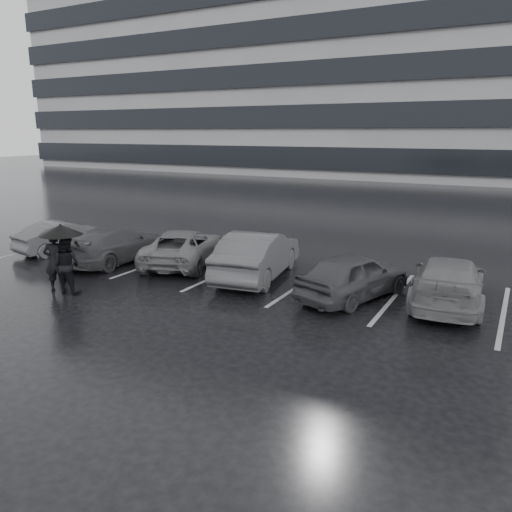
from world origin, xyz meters
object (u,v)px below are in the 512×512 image
object	(u,v)px
car_west_d	(63,236)
car_east	(448,281)
car_west_b	(183,247)
car_west_a	(257,255)
car_main	(354,276)
pedestrian_left	(55,261)
pedestrian_right	(67,265)
car_west_c	(116,244)

from	to	relation	value
car_west_d	car_east	distance (m)	14.12
car_west_b	car_west_d	distance (m)	5.33
car_west_a	car_west_b	size ratio (longest dim) A/B	1.03
car_main	pedestrian_left	distance (m)	8.59
car_west_b	car_east	size ratio (longest dim) A/B	0.99
pedestrian_right	car_west_d	bearing A→B (deg)	-50.26
car_east	pedestrian_right	xyz separation A→B (m)	(-9.81, -4.22, 0.19)
car_west_d	car_main	bearing A→B (deg)	-170.34
car_west_c	car_east	xyz separation A→B (m)	(11.13, 0.88, 0.00)
car_west_d	car_east	xyz separation A→B (m)	(14.10, 0.66, 0.05)
car_west_d	car_east	size ratio (longest dim) A/B	0.81
car_west_b	car_west_c	bearing A→B (deg)	1.36
car_main	car_west_c	bearing A→B (deg)	18.78
car_west_b	car_west_d	xyz separation A→B (m)	(-5.29, -0.66, -0.02)
car_west_b	pedestrian_right	xyz separation A→B (m)	(-0.99, -4.22, 0.22)
car_west_b	car_west_d	size ratio (longest dim) A/B	1.22
car_east	pedestrian_right	distance (m)	10.68
car_west_a	car_west_b	world-z (taller)	car_west_a
car_west_c	pedestrian_left	distance (m)	3.50
car_west_a	pedestrian_right	size ratio (longest dim) A/B	2.73
car_main	car_east	xyz separation A→B (m)	(2.39, 0.74, -0.01)
car_west_a	car_west_c	distance (m)	5.45
car_west_a	car_west_b	distance (m)	3.10
car_main	car_west_a	world-z (taller)	car_west_a
car_west_d	pedestrian_right	xyz separation A→B (m)	(4.30, -3.56, 0.24)
pedestrian_left	pedestrian_right	distance (m)	0.43
car_west_c	pedestrian_right	world-z (taller)	pedestrian_right
car_west_a	pedestrian_left	xyz separation A→B (m)	(-4.50, -4.04, 0.14)
car_west_d	car_west_a	bearing A→B (deg)	-166.91
car_west_c	car_east	bearing A→B (deg)	-177.35
car_west_c	pedestrian_right	xyz separation A→B (m)	(1.33, -3.34, 0.19)
car_west_c	pedestrian_left	xyz separation A→B (m)	(0.91, -3.37, 0.25)
car_west_c	car_west_b	bearing A→B (deg)	-161.12
car_west_a	pedestrian_left	world-z (taller)	pedestrian_left
car_west_b	car_west_c	xyz separation A→B (m)	(-2.32, -0.88, 0.03)
car_west_b	car_east	bearing A→B (deg)	160.61
car_east	car_west_d	bearing A→B (deg)	-2.84
car_west_d	car_east	world-z (taller)	car_east
car_west_b	car_west_c	distance (m)	2.48
car_main	car_west_c	xyz separation A→B (m)	(-8.74, -0.14, -0.01)
car_west_b	pedestrian_left	size ratio (longest dim) A/B	2.46
car_west_c	car_main	bearing A→B (deg)	179.02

